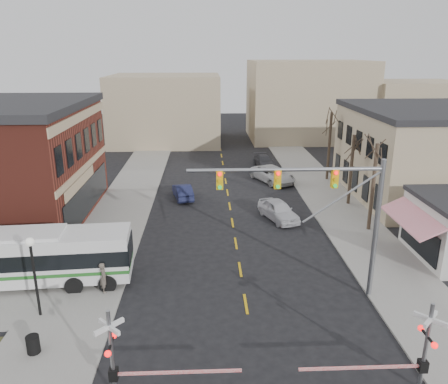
% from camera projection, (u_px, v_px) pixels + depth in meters
% --- Properties ---
extents(ground, '(160.00, 160.00, 0.00)m').
position_uv_depth(ground, '(249.00, 326.00, 22.21)').
color(ground, black).
rests_on(ground, ground).
extents(sidewalk_west, '(5.00, 60.00, 0.12)m').
position_uv_depth(sidewalk_west, '(127.00, 200.00, 40.82)').
color(sidewalk_west, gray).
rests_on(sidewalk_west, ground).
extents(sidewalk_east, '(5.00, 60.00, 0.12)m').
position_uv_depth(sidewalk_east, '(328.00, 197.00, 41.59)').
color(sidewalk_east, gray).
rests_on(sidewalk_east, ground).
extents(tree_east_a, '(0.28, 0.28, 6.75)m').
position_uv_depth(tree_east_a, '(373.00, 188.00, 32.97)').
color(tree_east_a, '#382B21').
rests_on(tree_east_a, sidewalk_east).
extents(tree_east_b, '(0.28, 0.28, 6.30)m').
position_uv_depth(tree_east_b, '(351.00, 170.00, 38.76)').
color(tree_east_b, '#382B21').
rests_on(tree_east_b, sidewalk_east).
extents(tree_east_c, '(0.28, 0.28, 7.20)m').
position_uv_depth(tree_east_c, '(329.00, 146.00, 46.23)').
color(tree_east_c, '#382B21').
rests_on(tree_east_c, sidewalk_east).
extents(transit_bus, '(12.74, 3.66, 3.24)m').
position_uv_depth(transit_bus, '(21.00, 257.00, 25.49)').
color(transit_bus, silver).
rests_on(transit_bus, ground).
extents(traffic_signal_mast, '(10.34, 0.30, 8.00)m').
position_uv_depth(traffic_signal_mast, '(327.00, 201.00, 23.08)').
color(traffic_signal_mast, gray).
rests_on(traffic_signal_mast, ground).
extents(rr_crossing_west, '(5.60, 1.36, 4.00)m').
position_uv_depth(rr_crossing_west, '(123.00, 356.00, 17.05)').
color(rr_crossing_west, gray).
rests_on(rr_crossing_west, ground).
extents(rr_crossing_east, '(5.60, 1.36, 4.00)m').
position_uv_depth(rr_crossing_east, '(415.00, 348.00, 17.48)').
color(rr_crossing_east, gray).
rests_on(rr_crossing_east, ground).
extents(street_lamp, '(0.44, 0.44, 4.39)m').
position_uv_depth(street_lamp, '(33.00, 261.00, 21.96)').
color(street_lamp, black).
rests_on(street_lamp, sidewalk_west).
extents(trash_bin, '(0.60, 0.60, 0.85)m').
position_uv_depth(trash_bin, '(33.00, 344.00, 19.93)').
color(trash_bin, black).
rests_on(trash_bin, sidewalk_west).
extents(car_a, '(3.37, 5.11, 1.62)m').
position_uv_depth(car_a, '(278.00, 210.00, 36.01)').
color(car_a, silver).
rests_on(car_a, ground).
extents(car_b, '(2.34, 4.44, 1.39)m').
position_uv_depth(car_b, '(183.00, 191.00, 41.23)').
color(car_b, '#191D3E').
rests_on(car_b, ground).
extents(car_c, '(4.85, 6.46, 1.63)m').
position_uv_depth(car_c, '(273.00, 174.00, 46.51)').
color(car_c, silver).
rests_on(car_c, ground).
extents(car_d, '(2.39, 4.75, 1.32)m').
position_uv_depth(car_d, '(264.00, 161.00, 52.72)').
color(car_d, '#424247').
rests_on(car_d, ground).
extents(pedestrian_near, '(0.56, 0.74, 1.82)m').
position_uv_depth(pedestrian_near, '(104.00, 277.00, 24.86)').
color(pedestrian_near, '#5F554C').
rests_on(pedestrian_near, sidewalk_west).
extents(pedestrian_far, '(0.89, 0.91, 1.48)m').
position_uv_depth(pedestrian_far, '(91.00, 243.00, 29.64)').
color(pedestrian_far, '#383E63').
rests_on(pedestrian_far, sidewalk_west).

